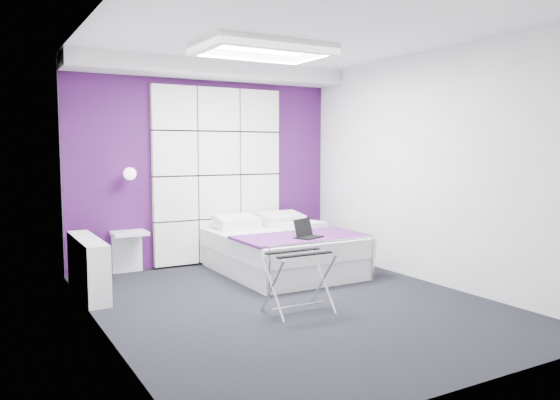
# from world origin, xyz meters

# --- Properties ---
(floor) EXTENTS (4.40, 4.40, 0.00)m
(floor) POSITION_xyz_m (0.00, 0.00, 0.00)
(floor) COLOR black
(floor) RESTS_ON ground
(ceiling) EXTENTS (4.40, 4.40, 0.00)m
(ceiling) POSITION_xyz_m (0.00, 0.00, 2.60)
(ceiling) COLOR white
(ceiling) RESTS_ON wall_back
(wall_back) EXTENTS (3.60, 0.00, 3.60)m
(wall_back) POSITION_xyz_m (0.00, 2.20, 1.30)
(wall_back) COLOR silver
(wall_back) RESTS_ON floor
(wall_left) EXTENTS (0.00, 4.40, 4.40)m
(wall_left) POSITION_xyz_m (-1.80, 0.00, 1.30)
(wall_left) COLOR silver
(wall_left) RESTS_ON floor
(wall_right) EXTENTS (0.00, 4.40, 4.40)m
(wall_right) POSITION_xyz_m (1.80, 0.00, 1.30)
(wall_right) COLOR silver
(wall_right) RESTS_ON floor
(accent_wall) EXTENTS (3.58, 0.02, 2.58)m
(accent_wall) POSITION_xyz_m (0.00, 2.19, 1.30)
(accent_wall) COLOR #3F1149
(accent_wall) RESTS_ON wall_back
(soffit) EXTENTS (3.58, 0.50, 0.20)m
(soffit) POSITION_xyz_m (0.00, 1.95, 2.50)
(soffit) COLOR white
(soffit) RESTS_ON wall_back
(headboard) EXTENTS (1.80, 0.08, 2.30)m
(headboard) POSITION_xyz_m (0.15, 2.14, 1.17)
(headboard) COLOR white
(headboard) RESTS_ON wall_back
(skylight) EXTENTS (1.36, 0.86, 0.12)m
(skylight) POSITION_xyz_m (0.00, 0.60, 2.55)
(skylight) COLOR white
(skylight) RESTS_ON ceiling
(wall_lamp) EXTENTS (0.15, 0.15, 0.15)m
(wall_lamp) POSITION_xyz_m (-1.05, 2.06, 1.22)
(wall_lamp) COLOR white
(wall_lamp) RESTS_ON wall_back
(radiator) EXTENTS (0.22, 1.20, 0.60)m
(radiator) POSITION_xyz_m (-1.69, 1.30, 0.30)
(radiator) COLOR white
(radiator) RESTS_ON floor
(bed) EXTENTS (1.51, 1.82, 0.65)m
(bed) POSITION_xyz_m (0.59, 1.23, 0.27)
(bed) COLOR white
(bed) RESTS_ON floor
(nightstand) EXTENTS (0.41, 0.32, 0.05)m
(nightstand) POSITION_xyz_m (-1.07, 2.02, 0.50)
(nightstand) COLOR white
(nightstand) RESTS_ON wall_back
(luggage_rack) EXTENTS (0.57, 0.42, 0.56)m
(luggage_rack) POSITION_xyz_m (-0.10, -0.29, 0.28)
(luggage_rack) COLOR silver
(luggage_rack) RESTS_ON floor
(laptop) EXTENTS (0.30, 0.22, 0.22)m
(laptop) POSITION_xyz_m (0.58, 0.64, 0.56)
(laptop) COLOR black
(laptop) RESTS_ON bed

